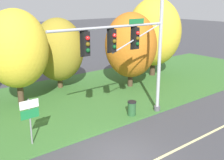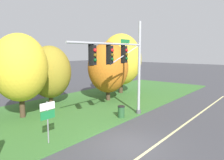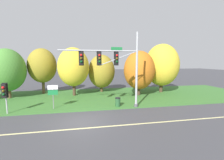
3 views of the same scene
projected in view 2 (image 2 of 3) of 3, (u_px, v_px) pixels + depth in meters
name	position (u px, v px, depth m)	size (l,w,h in m)	color
ground_plane	(130.00, 145.00, 12.46)	(160.00, 160.00, 0.00)	#3D3D42
lane_stripe	(149.00, 150.00, 11.72)	(36.00, 0.16, 0.01)	beige
grass_verge	(45.00, 117.00, 17.53)	(48.00, 11.50, 0.10)	#386B2D
traffic_signal_mast	(123.00, 61.00, 15.94)	(7.75, 0.49, 7.55)	#9EA0A5
route_sign_post	(48.00, 115.00, 12.23)	(0.96, 0.08, 2.41)	slate
tree_mid_verge	(20.00, 68.00, 16.76)	(4.20, 4.20, 6.55)	#423021
tree_tall_centre	(50.00, 72.00, 21.17)	(4.07, 4.07, 5.71)	#4C3823
tree_right_far	(108.00, 67.00, 22.79)	(4.24, 4.24, 6.13)	#423021
tree_furthest_back	(121.00, 60.00, 26.70)	(5.02, 5.02, 7.28)	#423021
trash_bin	(121.00, 112.00, 17.14)	(0.56, 0.56, 0.93)	#234C28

